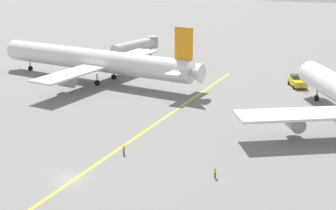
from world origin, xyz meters
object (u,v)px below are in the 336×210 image
(ground_crew_wing_walker_right, at_px, (215,172))
(jet_bridge, at_px, (138,45))
(pushback_tug, at_px, (297,82))
(ground_crew_marshaller_foreground, at_px, (124,150))
(airliner_at_gate_left, at_px, (94,60))

(ground_crew_wing_walker_right, height_order, jet_bridge, jet_bridge)
(pushback_tug, bearing_deg, jet_bridge, 167.07)
(ground_crew_marshaller_foreground, height_order, ground_crew_wing_walker_right, ground_crew_wing_walker_right)
(jet_bridge, bearing_deg, pushback_tug, -12.93)
(jet_bridge, bearing_deg, ground_crew_wing_walker_right, -54.11)
(ground_crew_wing_walker_right, relative_size, jet_bridge, 0.08)
(pushback_tug, height_order, ground_crew_marshaller_foreground, pushback_tug)
(pushback_tug, bearing_deg, ground_crew_wing_walker_right, -91.41)
(pushback_tug, height_order, ground_crew_wing_walker_right, pushback_tug)
(airliner_at_gate_left, bearing_deg, ground_crew_marshaller_foreground, -51.41)
(airliner_at_gate_left, distance_m, ground_crew_marshaller_foreground, 48.61)
(ground_crew_marshaller_foreground, xyz_separation_m, ground_crew_wing_walker_right, (15.75, -1.64, 0.02))
(pushback_tug, bearing_deg, ground_crew_marshaller_foreground, -107.75)
(ground_crew_marshaller_foreground, bearing_deg, pushback_tug, 72.25)
(airliner_at_gate_left, distance_m, pushback_tug, 49.97)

